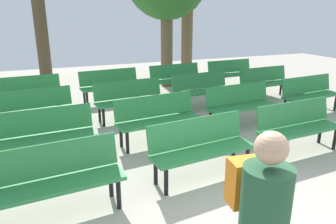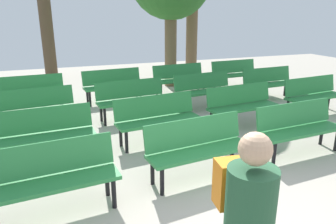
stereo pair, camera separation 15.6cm
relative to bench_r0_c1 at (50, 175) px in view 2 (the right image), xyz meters
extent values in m
cube|color=#2D8442|center=(0.01, -0.08, -0.07)|extent=(1.63, 0.58, 0.05)
cube|color=#2D8442|center=(-0.01, 0.12, 0.17)|extent=(1.60, 0.26, 0.40)
cylinder|color=black|center=(0.72, -0.18, -0.30)|extent=(0.06, 0.06, 0.40)
cylinder|color=black|center=(0.69, 0.14, -0.30)|extent=(0.06, 0.06, 0.40)
cube|color=#2D8442|center=(2.06, 0.12, -0.07)|extent=(1.64, 0.60, 0.05)
cube|color=#2D8442|center=(2.04, 0.32, 0.17)|extent=(1.60, 0.29, 0.40)
cylinder|color=black|center=(1.38, -0.11, -0.30)|extent=(0.06, 0.06, 0.40)
cylinder|color=black|center=(2.77, 0.03, -0.30)|extent=(0.06, 0.06, 0.40)
cylinder|color=black|center=(1.35, 0.21, -0.30)|extent=(0.06, 0.06, 0.40)
cylinder|color=black|center=(2.74, 0.35, -0.30)|extent=(0.06, 0.06, 0.40)
cube|color=#2D8442|center=(4.03, 0.28, -0.07)|extent=(1.62, 0.53, 0.05)
cube|color=#2D8442|center=(4.02, 0.48, 0.17)|extent=(1.60, 0.22, 0.40)
cylinder|color=black|center=(3.34, 0.08, -0.30)|extent=(0.06, 0.06, 0.40)
cylinder|color=black|center=(3.32, 0.40, -0.30)|extent=(0.06, 0.06, 0.40)
cylinder|color=black|center=(4.72, 0.48, -0.30)|extent=(0.06, 0.06, 0.40)
cube|color=#2D8442|center=(-0.07, 1.49, -0.07)|extent=(1.62, 0.53, 0.05)
cube|color=#2D8442|center=(-0.08, 1.69, 0.17)|extent=(1.60, 0.21, 0.40)
cylinder|color=black|center=(0.64, 1.37, -0.30)|extent=(0.06, 0.06, 0.40)
cylinder|color=black|center=(0.62, 1.69, -0.30)|extent=(0.06, 0.06, 0.40)
cube|color=#2D8442|center=(1.93, 1.61, -0.07)|extent=(1.64, 0.60, 0.05)
cube|color=#2D8442|center=(1.91, 1.81, 0.17)|extent=(1.60, 0.28, 0.40)
cylinder|color=black|center=(1.25, 1.38, -0.30)|extent=(0.06, 0.06, 0.40)
cylinder|color=black|center=(2.64, 1.52, -0.30)|extent=(0.06, 0.06, 0.40)
cylinder|color=black|center=(1.22, 1.70, -0.30)|extent=(0.06, 0.06, 0.40)
cylinder|color=black|center=(2.61, 1.84, -0.30)|extent=(0.06, 0.06, 0.40)
cube|color=#2D8442|center=(3.90, 1.82, -0.07)|extent=(1.63, 0.57, 0.05)
cube|color=#2D8442|center=(3.88, 2.02, 0.17)|extent=(1.60, 0.25, 0.40)
cylinder|color=black|center=(3.22, 1.60, -0.30)|extent=(0.06, 0.06, 0.40)
cylinder|color=black|center=(4.61, 1.72, -0.30)|extent=(0.06, 0.06, 0.40)
cylinder|color=black|center=(3.19, 1.92, -0.30)|extent=(0.06, 0.06, 0.40)
cylinder|color=black|center=(4.59, 2.04, -0.30)|extent=(0.06, 0.06, 0.40)
cube|color=#2D8442|center=(5.99, 1.97, -0.07)|extent=(1.63, 0.59, 0.05)
cube|color=#2D8442|center=(5.97, 2.16, 0.17)|extent=(1.60, 0.27, 0.40)
cylinder|color=black|center=(5.31, 1.74, -0.30)|extent=(0.06, 0.06, 0.40)
cylinder|color=black|center=(5.28, 2.06, -0.30)|extent=(0.06, 0.06, 0.40)
cylinder|color=black|center=(6.68, 2.19, -0.30)|extent=(0.06, 0.06, 0.40)
cube|color=#2D8442|center=(-0.24, 3.02, -0.07)|extent=(1.64, 0.60, 0.05)
cube|color=#2D8442|center=(-0.26, 3.22, 0.17)|extent=(1.60, 0.28, 0.40)
cylinder|color=black|center=(0.47, 2.93, -0.30)|extent=(0.06, 0.06, 0.40)
cylinder|color=black|center=(0.44, 3.25, -0.30)|extent=(0.06, 0.06, 0.40)
cube|color=#2D8442|center=(1.82, 3.13, -0.07)|extent=(1.63, 0.58, 0.05)
cube|color=#2D8442|center=(1.80, 3.33, 0.17)|extent=(1.60, 0.26, 0.40)
cylinder|color=black|center=(1.14, 2.91, -0.30)|extent=(0.06, 0.06, 0.40)
cylinder|color=black|center=(2.53, 3.03, -0.30)|extent=(0.06, 0.06, 0.40)
cylinder|color=black|center=(1.11, 3.23, -0.30)|extent=(0.06, 0.06, 0.40)
cylinder|color=black|center=(2.50, 3.35, -0.30)|extent=(0.06, 0.06, 0.40)
cube|color=#2D8442|center=(3.77, 3.34, -0.07)|extent=(1.64, 0.60, 0.05)
cube|color=#2D8442|center=(3.75, 3.54, 0.17)|extent=(1.60, 0.28, 0.40)
cylinder|color=black|center=(3.09, 3.11, -0.30)|extent=(0.06, 0.06, 0.40)
cylinder|color=black|center=(4.48, 3.25, -0.30)|extent=(0.06, 0.06, 0.40)
cylinder|color=black|center=(3.06, 3.43, -0.30)|extent=(0.06, 0.06, 0.40)
cylinder|color=black|center=(4.45, 3.57, -0.30)|extent=(0.06, 0.06, 0.40)
cube|color=#2D8442|center=(5.85, 3.45, -0.07)|extent=(1.62, 0.54, 0.05)
cube|color=#2D8442|center=(5.83, 3.65, 0.17)|extent=(1.60, 0.22, 0.40)
cylinder|color=black|center=(5.16, 3.25, -0.30)|extent=(0.06, 0.06, 0.40)
cylinder|color=black|center=(6.55, 3.33, -0.30)|extent=(0.06, 0.06, 0.40)
cylinder|color=black|center=(5.14, 3.57, -0.30)|extent=(0.06, 0.06, 0.40)
cylinder|color=black|center=(6.53, 3.65, -0.30)|extent=(0.06, 0.06, 0.40)
cube|color=#2D8442|center=(-0.38, 4.56, -0.07)|extent=(1.62, 0.53, 0.05)
cube|color=#2D8442|center=(-0.39, 4.76, 0.17)|extent=(1.60, 0.21, 0.40)
cylinder|color=black|center=(-1.07, 4.36, -0.30)|extent=(0.06, 0.06, 0.40)
cylinder|color=black|center=(0.33, 4.43, -0.30)|extent=(0.06, 0.06, 0.40)
cylinder|color=black|center=(-1.09, 4.68, -0.30)|extent=(0.06, 0.06, 0.40)
cylinder|color=black|center=(0.31, 4.75, -0.30)|extent=(0.06, 0.06, 0.40)
cube|color=#2D8442|center=(1.71, 4.72, -0.07)|extent=(1.63, 0.58, 0.05)
cube|color=#2D8442|center=(1.69, 4.92, 0.17)|extent=(1.60, 0.26, 0.40)
cylinder|color=black|center=(1.02, 4.50, -0.30)|extent=(0.06, 0.06, 0.40)
cylinder|color=black|center=(2.42, 4.62, -0.30)|extent=(0.06, 0.06, 0.40)
cylinder|color=black|center=(1.00, 4.82, -0.30)|extent=(0.06, 0.06, 0.40)
cylinder|color=black|center=(2.39, 4.94, -0.30)|extent=(0.06, 0.06, 0.40)
cube|color=#2D8442|center=(3.73, 4.89, -0.07)|extent=(1.63, 0.55, 0.05)
cube|color=#2D8442|center=(3.72, 5.09, 0.17)|extent=(1.60, 0.23, 0.40)
cylinder|color=black|center=(3.05, 4.68, -0.30)|extent=(0.06, 0.06, 0.40)
cylinder|color=black|center=(4.44, 4.78, -0.30)|extent=(0.06, 0.06, 0.40)
cylinder|color=black|center=(3.02, 5.00, -0.30)|extent=(0.06, 0.06, 0.40)
cylinder|color=black|center=(4.42, 5.10, -0.30)|extent=(0.06, 0.06, 0.40)
cube|color=#2D8442|center=(5.72, 5.01, -0.07)|extent=(1.62, 0.53, 0.05)
cube|color=#2D8442|center=(5.71, 5.21, 0.17)|extent=(1.60, 0.21, 0.40)
cylinder|color=black|center=(5.03, 4.81, -0.30)|extent=(0.06, 0.06, 0.40)
cylinder|color=black|center=(6.43, 4.89, -0.30)|extent=(0.06, 0.06, 0.40)
cylinder|color=black|center=(5.01, 5.13, -0.30)|extent=(0.06, 0.06, 0.40)
cylinder|color=black|center=(6.41, 5.21, -0.30)|extent=(0.06, 0.06, 0.40)
cylinder|color=brown|center=(5.26, 7.50, 1.12)|extent=(0.43, 0.43, 3.25)
cylinder|color=#4C3A28|center=(0.18, 8.70, 1.08)|extent=(0.44, 0.44, 3.18)
cylinder|color=brown|center=(3.88, 6.12, 0.81)|extent=(0.38, 0.38, 2.62)
cylinder|color=#235133|center=(1.30, -2.14, 0.62)|extent=(0.38, 0.38, 0.55)
sphere|color=tan|center=(1.30, -2.14, 1.04)|extent=(0.22, 0.22, 0.22)
cube|color=orange|center=(1.33, -1.88, 0.65)|extent=(0.30, 0.21, 0.36)
camera|label=1|loc=(-0.01, -3.62, 1.86)|focal=34.04mm
camera|label=2|loc=(0.13, -3.67, 1.86)|focal=34.04mm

